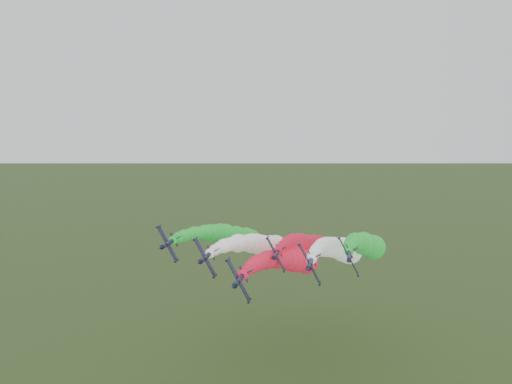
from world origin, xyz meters
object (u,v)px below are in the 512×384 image
jet_outer_left (230,236)px  jet_trail (310,244)px  jet_outer_right (366,245)px  jet_lead (290,260)px  jet_inner_right (339,249)px  jet_inner_left (263,246)px

jet_outer_left → jet_trail: jet_outer_left is taller
jet_outer_right → jet_trail: (-16.00, 8.38, -2.40)m
jet_lead → jet_outer_right: jet_outer_right is taller
jet_trail → jet_outer_left: bearing=-155.1°
jet_inner_right → jet_outer_right: size_ratio=1.00×
jet_lead → jet_outer_right: bearing=38.8°
jet_inner_left → jet_outer_left: (-10.36, 5.52, 1.13)m
jet_inner_right → jet_outer_left: bearing=167.4°
jet_outer_left → jet_inner_left: bearing=-28.0°
jet_inner_left → jet_inner_right: bearing=-3.8°
jet_outer_left → jet_outer_right: (37.91, 1.79, -1.41)m
jet_outer_left → jet_trail: size_ratio=0.99×
jet_outer_left → jet_outer_right: 37.98m
jet_inner_right → jet_outer_left: jet_outer_left is taller
jet_lead → jet_inner_right: bearing=29.1°
jet_inner_right → jet_trail: bearing=117.5°
jet_lead → jet_inner_left: size_ratio=1.00×
jet_lead → jet_inner_right: 13.84m
jet_inner_left → jet_outer_left: jet_outer_left is taller
jet_lead → jet_inner_left: jet_inner_left is taller
jet_inner_left → jet_inner_right: 20.48m
jet_inner_left → jet_outer_left: size_ratio=1.00×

